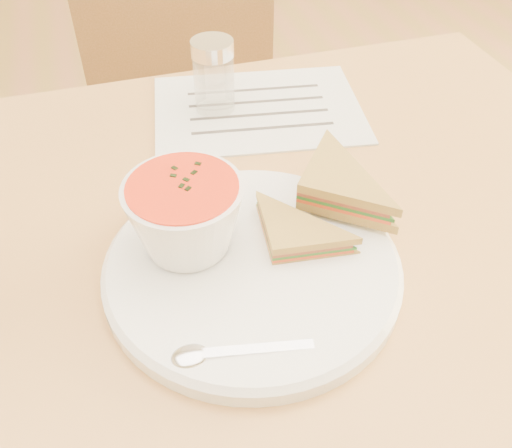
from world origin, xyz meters
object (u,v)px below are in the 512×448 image
object	(u,v)px
soup_bowl	(186,219)
condiment_shaker	(214,77)
chair_far	(185,133)
plate	(252,268)
dining_table	(247,384)

from	to	relation	value
soup_bowl	condiment_shaker	bearing A→B (deg)	70.86
chair_far	condiment_shaker	size ratio (longest dim) A/B	9.34
plate	condiment_shaker	size ratio (longest dim) A/B	2.91
soup_bowl	condiment_shaker	distance (m)	0.30
dining_table	condiment_shaker	size ratio (longest dim) A/B	9.50
chair_far	plate	bearing A→B (deg)	96.10
dining_table	soup_bowl	xyz separation A→B (m)	(-0.08, -0.05, 0.43)
plate	condiment_shaker	distance (m)	0.33
soup_bowl	dining_table	bearing A→B (deg)	35.84
condiment_shaker	dining_table	bearing A→B (deg)	-95.56
chair_far	plate	world-z (taller)	chair_far
dining_table	chair_far	distance (m)	0.57
dining_table	plate	bearing A→B (deg)	-100.67
plate	condiment_shaker	xyz separation A→B (m)	(0.04, 0.32, 0.04)
dining_table	condiment_shaker	xyz separation A→B (m)	(0.02, 0.23, 0.43)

